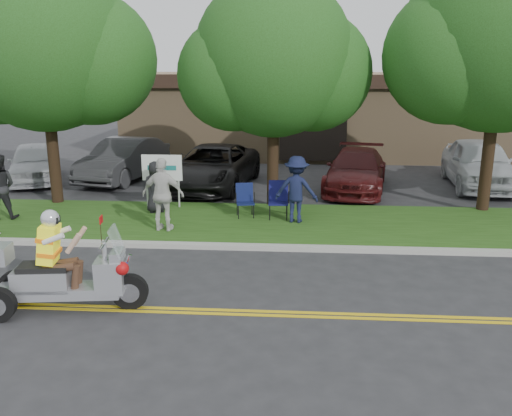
# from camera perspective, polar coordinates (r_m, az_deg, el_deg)

# --- Properties ---
(ground) EXTENTS (120.00, 120.00, 0.00)m
(ground) POSITION_cam_1_polar(r_m,az_deg,el_deg) (10.66, -2.61, -9.76)
(ground) COLOR #28282B
(ground) RESTS_ON ground
(centerline_near) EXTENTS (60.00, 0.10, 0.01)m
(centerline_near) POSITION_cam_1_polar(r_m,az_deg,el_deg) (10.13, -3.00, -11.09)
(centerline_near) COLOR gold
(centerline_near) RESTS_ON ground
(centerline_far) EXTENTS (60.00, 0.10, 0.01)m
(centerline_far) POSITION_cam_1_polar(r_m,az_deg,el_deg) (10.28, -2.89, -10.70)
(centerline_far) COLOR gold
(centerline_far) RESTS_ON ground
(curb) EXTENTS (60.00, 0.25, 0.12)m
(curb) POSITION_cam_1_polar(r_m,az_deg,el_deg) (13.45, -1.12, -4.11)
(curb) COLOR #A8A89E
(curb) RESTS_ON ground
(grass_verge) EXTENTS (60.00, 4.00, 0.10)m
(grass_verge) POSITION_cam_1_polar(r_m,az_deg,el_deg) (15.49, -0.41, -1.54)
(grass_verge) COLOR #214512
(grass_verge) RESTS_ON ground
(commercial_building) EXTENTS (18.00, 8.20, 4.00)m
(commercial_building) POSITION_cam_1_polar(r_m,az_deg,el_deg) (28.71, 5.80, 9.98)
(commercial_building) COLOR #9E7F5B
(commercial_building) RESTS_ON ground
(tree_left) EXTENTS (6.62, 5.40, 7.78)m
(tree_left) POSITION_cam_1_polar(r_m,az_deg,el_deg) (18.30, -21.26, 15.21)
(tree_left) COLOR #332114
(tree_left) RESTS_ON ground
(tree_mid) EXTENTS (5.88, 4.80, 7.05)m
(tree_mid) POSITION_cam_1_polar(r_m,az_deg,el_deg) (16.86, 2.05, 14.87)
(tree_mid) COLOR #332114
(tree_mid) RESTS_ON ground
(tree_right) EXTENTS (6.86, 5.60, 8.07)m
(tree_right) POSITION_cam_1_polar(r_m,az_deg,el_deg) (17.67, 24.51, 15.52)
(tree_right) COLOR #332114
(tree_right) RESTS_ON ground
(business_sign) EXTENTS (1.25, 0.06, 1.75)m
(business_sign) POSITION_cam_1_polar(r_m,az_deg,el_deg) (17.02, -9.85, 3.90)
(business_sign) COLOR silver
(business_sign) RESTS_ON ground
(trike_scooter) EXTENTS (2.97, 1.07, 1.94)m
(trike_scooter) POSITION_cam_1_polar(r_m,az_deg,el_deg) (10.65, -20.12, -6.75)
(trike_scooter) COLOR black
(trike_scooter) RESTS_ON ground
(lawn_chair_a) EXTENTS (0.60, 0.62, 0.97)m
(lawn_chair_a) POSITION_cam_1_polar(r_m,az_deg,el_deg) (15.87, -1.18, 1.07)
(lawn_chair_a) COLOR black
(lawn_chair_a) RESTS_ON grass_verge
(lawn_chair_b) EXTENTS (0.58, 0.60, 1.07)m
(lawn_chair_b) POSITION_cam_1_polar(r_m,az_deg,el_deg) (15.72, 2.37, 1.16)
(lawn_chair_b) COLOR black
(lawn_chair_b) RESTS_ON grass_verge
(spectator_adult_right) EXTENTS (1.20, 0.61, 1.96)m
(spectator_adult_right) POSITION_cam_1_polar(r_m,az_deg,el_deg) (14.60, -9.75, 1.39)
(spectator_adult_right) COLOR silver
(spectator_adult_right) RESTS_ON grass_verge
(spectator_chair_a) EXTENTS (1.32, 0.91, 1.88)m
(spectator_chair_a) POSITION_cam_1_polar(r_m,az_deg,el_deg) (15.22, 4.27, 1.97)
(spectator_chair_a) COLOR #141938
(spectator_chair_a) RESTS_ON grass_verge
(spectator_chair_b) EXTENTS (0.89, 0.73, 1.55)m
(spectator_chair_b) POSITION_cam_1_polar(r_m,az_deg,el_deg) (16.50, -10.52, 2.20)
(spectator_chair_b) COLOR black
(spectator_chair_b) RESTS_ON grass_verge
(parked_car_far_left) EXTENTS (3.36, 4.76, 1.50)m
(parked_car_far_left) POSITION_cam_1_polar(r_m,az_deg,el_deg) (22.73, -22.33, 4.45)
(parked_car_far_left) COLOR silver
(parked_car_far_left) RESTS_ON ground
(parked_car_left) EXTENTS (2.70, 5.18, 1.63)m
(parked_car_left) POSITION_cam_1_polar(r_m,az_deg,el_deg) (21.95, -13.72, 4.97)
(parked_car_left) COLOR #303032
(parked_car_left) RESTS_ON ground
(parked_car_mid) EXTENTS (3.36, 5.92, 1.56)m
(parked_car_mid) POSITION_cam_1_polar(r_m,az_deg,el_deg) (20.06, -4.59, 4.34)
(parked_car_mid) COLOR black
(parked_car_mid) RESTS_ON ground
(parked_car_right) EXTENTS (2.92, 5.29, 1.45)m
(parked_car_right) POSITION_cam_1_polar(r_m,az_deg,el_deg) (19.96, 10.50, 3.93)
(parked_car_right) COLOR #481011
(parked_car_right) RESTS_ON ground
(parked_car_far_right) EXTENTS (2.59, 5.42, 1.79)m
(parked_car_far_right) POSITION_cam_1_polar(r_m,az_deg,el_deg) (21.72, 22.41, 4.38)
(parked_car_far_right) COLOR #B4B8BC
(parked_car_far_right) RESTS_ON ground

